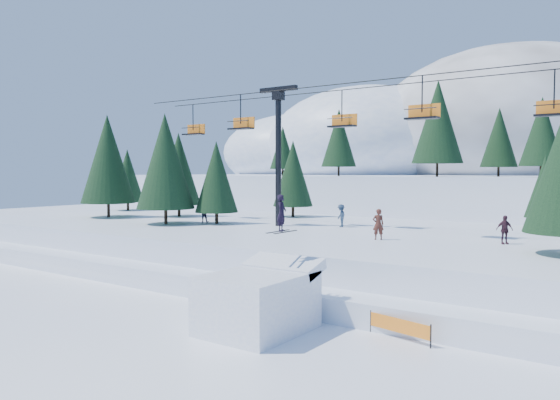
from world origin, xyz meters
The scene contains 9 objects.
ground centered at (0.00, 0.00, 0.00)m, with size 160.00×160.00×0.00m, color white.
mid_shelf centered at (0.00, 18.00, 1.25)m, with size 70.00×22.00×2.50m, color white.
berm centered at (0.00, 8.00, 0.55)m, with size 70.00×6.00×1.10m, color white.
mountain_ridge centered at (-5.07, 73.35, 9.64)m, with size 119.00×60.36×26.46m.
jump_kicker centered at (0.95, 2.54, 1.30)m, with size 3.52×4.80×5.56m.
chairlift centered at (1.11, 18.05, 9.32)m, with size 46.00×3.21×10.28m.
conifer_stand centered at (-0.29, 17.97, 6.85)m, with size 65.25×17.65×9.07m.
distant_skiers centered at (-1.13, 17.89, 3.32)m, with size 32.47×6.23×1.84m.
banner_near centered at (6.15, 4.71, 0.54)m, with size 2.79×0.69×0.90m.
Camera 1 is at (14.35, -15.09, 6.55)m, focal length 35.00 mm.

